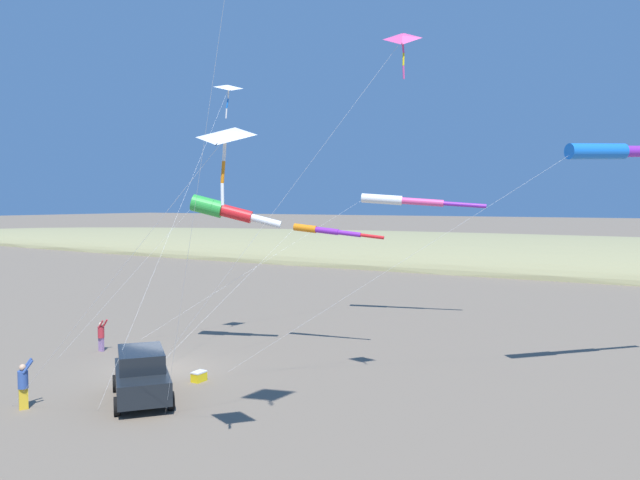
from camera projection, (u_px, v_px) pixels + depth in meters
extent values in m
plane|color=#756654|center=(161.00, 369.00, 27.82)|extent=(600.00, 600.00, 0.00)
ellipsoid|color=#938E60|center=(485.00, 263.00, 75.57)|extent=(28.00, 240.00, 7.28)
cube|color=black|center=(142.00, 381.00, 23.39)|extent=(4.23, 4.45, 0.84)
cube|color=black|center=(141.00, 358.00, 23.67)|extent=(2.93, 3.01, 0.68)
cylinder|color=black|center=(171.00, 401.00, 22.34)|extent=(0.60, 0.64, 0.66)
cylinder|color=black|center=(117.00, 406.00, 21.74)|extent=(0.60, 0.64, 0.66)
cylinder|color=black|center=(164.00, 379.00, 25.10)|extent=(0.60, 0.64, 0.66)
cylinder|color=black|center=(116.00, 383.00, 24.49)|extent=(0.60, 0.64, 0.66)
cube|color=yellow|center=(199.00, 377.00, 25.89)|extent=(0.60, 0.40, 0.36)
cube|color=white|center=(199.00, 372.00, 25.87)|extent=(0.62, 0.42, 0.06)
cube|color=gold|center=(24.00, 399.00, 22.38)|extent=(0.34, 0.28, 0.77)
cylinder|color=#335199|center=(23.00, 380.00, 22.33)|extent=(0.48, 0.48, 0.64)
sphere|color=tan|center=(23.00, 367.00, 22.31)|extent=(0.24, 0.24, 0.24)
cylinder|color=#335199|center=(27.00, 365.00, 22.52)|extent=(0.39, 0.27, 0.48)
cylinder|color=#335199|center=(28.00, 367.00, 22.25)|extent=(0.39, 0.27, 0.48)
cube|color=#8E6B9E|center=(101.00, 344.00, 31.09)|extent=(0.15, 0.28, 0.69)
cylinder|color=#B72833|center=(101.00, 332.00, 31.06)|extent=(0.33, 0.33, 0.57)
sphere|color=beige|center=(101.00, 324.00, 31.03)|extent=(0.21, 0.21, 0.21)
cylinder|color=#B72833|center=(105.00, 323.00, 31.09)|extent=(0.10, 0.35, 0.43)
cylinder|color=#B72833|center=(101.00, 324.00, 30.84)|extent=(0.10, 0.35, 0.43)
pyramid|color=white|center=(229.00, 86.00, 30.05)|extent=(1.23, 1.20, 0.41)
cylinder|color=black|center=(229.00, 88.00, 30.08)|extent=(0.58, 0.67, 0.44)
cylinder|color=white|center=(228.00, 94.00, 30.09)|extent=(0.12, 0.12, 0.48)
cylinder|color=blue|center=(227.00, 104.00, 30.10)|extent=(0.16, 0.16, 0.49)
cylinder|color=white|center=(226.00, 113.00, 30.13)|extent=(0.08, 0.12, 0.48)
cylinder|color=white|center=(173.00, 225.00, 26.26)|extent=(9.13, 1.07, 12.95)
cylinder|color=green|center=(207.00, 206.00, 30.97)|extent=(1.49, 1.87, 1.19)
cylinder|color=red|center=(237.00, 214.00, 30.90)|extent=(1.25, 1.72, 0.96)
cylinder|color=white|center=(266.00, 221.00, 30.82)|extent=(1.02, 1.57, 0.74)
cylinder|color=white|center=(127.00, 281.00, 30.36)|extent=(4.59, 4.51, 7.23)
cylinder|color=blue|center=(597.00, 151.00, 24.51)|extent=(2.28, 2.26, 0.68)
cylinder|color=white|center=(388.00, 270.00, 25.75)|extent=(4.52, 13.24, 9.27)
pyramid|color=white|center=(224.00, 133.00, 15.81)|extent=(1.00, 1.38, 0.52)
cylinder|color=black|center=(225.00, 136.00, 15.84)|extent=(1.00, 0.20, 0.56)
cylinder|color=white|center=(224.00, 150.00, 15.88)|extent=(0.09, 0.14, 0.57)
cylinder|color=orange|center=(223.00, 172.00, 15.93)|extent=(0.13, 0.16, 0.57)
cylinder|color=white|center=(222.00, 194.00, 15.95)|extent=(0.16, 0.15, 0.57)
cylinder|color=white|center=(100.00, 296.00, 19.32)|extent=(1.21, 10.89, 9.09)
cylinder|color=white|center=(382.00, 199.00, 39.95)|extent=(1.32, 2.70, 0.77)
cylinder|color=#EF4C93|center=(423.00, 202.00, 39.38)|extent=(1.16, 2.64, 0.60)
cylinder|color=purple|center=(465.00, 205.00, 38.81)|extent=(1.00, 2.59, 0.44)
cylinder|color=white|center=(261.00, 264.00, 37.03)|extent=(12.15, 7.43, 7.58)
pyramid|color=#EF4C93|center=(402.00, 37.00, 21.31)|extent=(0.85, 1.10, 0.49)
cylinder|color=black|center=(402.00, 39.00, 21.35)|extent=(0.66, 0.25, 0.58)
cylinder|color=#EF4C93|center=(403.00, 47.00, 21.36)|extent=(0.09, 0.13, 0.45)
cylinder|color=yellow|center=(403.00, 59.00, 21.37)|extent=(0.12, 0.09, 0.44)
cylinder|color=#EF4C93|center=(404.00, 72.00, 21.39)|extent=(0.12, 0.09, 0.44)
cylinder|color=white|center=(262.00, 227.00, 23.25)|extent=(2.33, 10.18, 13.03)
cylinder|color=orange|center=(305.00, 228.00, 31.43)|extent=(0.60, 1.25, 0.49)
cylinder|color=purple|center=(327.00, 231.00, 31.07)|extent=(0.53, 1.23, 0.42)
cylinder|color=purple|center=(349.00, 234.00, 30.72)|extent=(0.46, 1.21, 0.35)
cylinder|color=red|center=(372.00, 236.00, 30.36)|extent=(0.39, 1.19, 0.28)
cylinder|color=white|center=(227.00, 297.00, 28.94)|extent=(7.99, 2.48, 6.11)
cylinder|color=white|center=(207.00, 121.00, 17.00)|extent=(5.21, 8.40, 19.33)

